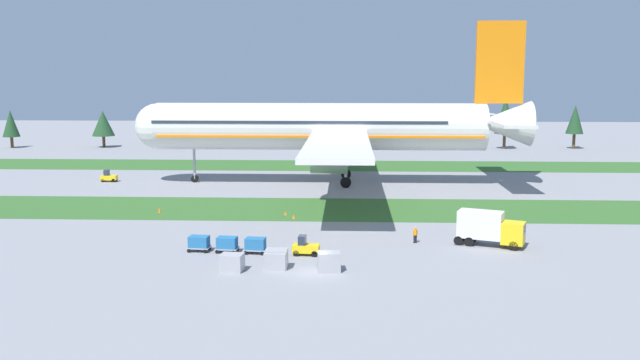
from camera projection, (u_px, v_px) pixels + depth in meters
name	position (u px, v px, depth m)	size (l,w,h in m)	color
ground_plane	(314.00, 273.00, 61.25)	(400.00, 400.00, 0.00)	gray
grass_strip_near	(325.00, 209.00, 90.25)	(320.00, 15.77, 0.01)	#336028
grass_strip_far	(333.00, 166.00, 133.24)	(320.00, 15.77, 0.01)	#336028
airliner	(330.00, 126.00, 110.32)	(63.73, 78.56, 25.88)	silver
baggage_tug	(305.00, 247.00, 67.13)	(2.71, 1.55, 1.97)	yellow
cargo_dolly_lead	(255.00, 244.00, 67.80)	(2.33, 1.71, 1.55)	#A3A3A8
cargo_dolly_second	(227.00, 243.00, 68.20)	(2.33, 1.71, 1.55)	#A3A3A8
cargo_dolly_third	(199.00, 242.00, 68.60)	(2.33, 1.71, 1.55)	#A3A3A8
catering_truck	(489.00, 227.00, 70.65)	(7.31, 4.68, 3.58)	yellow
pushback_tractor	(109.00, 177.00, 113.13)	(2.60, 1.30, 1.97)	yellow
ground_crew_marshaller	(415.00, 234.00, 71.96)	(0.51, 0.36, 1.74)	black
uld_container_0	(232.00, 262.00, 61.74)	(2.00, 1.60, 1.56)	#A3A3A8
uld_container_1	(275.00, 260.00, 62.45)	(2.00, 1.60, 1.57)	#A3A3A8
uld_container_2	(329.00, 262.00, 61.65)	(2.00, 1.60, 1.76)	#A3A3A8
uld_container_3	(277.00, 259.00, 62.54)	(2.00, 1.60, 1.78)	#A3A3A8
taxiway_marker_0	(294.00, 217.00, 84.24)	(0.44, 0.44, 0.50)	orange
taxiway_marker_1	(285.00, 213.00, 86.40)	(0.44, 0.44, 0.47)	orange
taxiway_marker_2	(160.00, 210.00, 87.84)	(0.44, 0.44, 0.67)	orange
distant_tree_line	(335.00, 121.00, 163.17)	(199.92, 8.88, 12.43)	#4C3823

